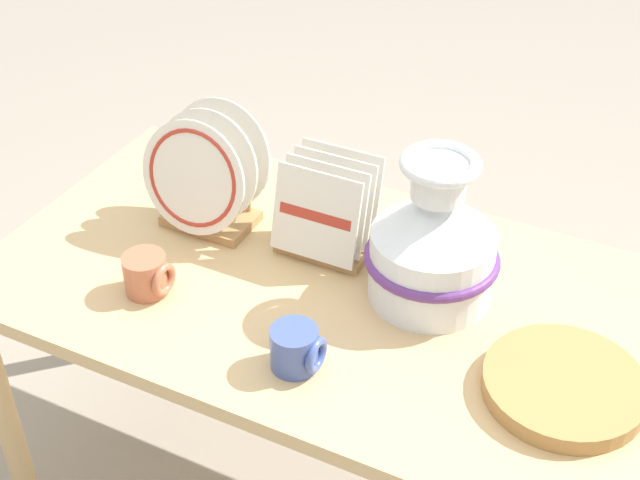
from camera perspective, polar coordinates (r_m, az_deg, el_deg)
The scene contains 7 objects.
display_table at distance 1.90m, azimuth 0.00°, elevation -4.60°, with size 1.39×0.78×0.70m.
ceramic_vase at distance 1.76m, azimuth 7.25°, elevation -0.19°, with size 0.27×0.27×0.32m.
dish_rack_round_plates at distance 1.97m, azimuth -7.38°, elevation 3.75°, with size 0.25×0.18×0.27m.
dish_rack_square_plates at distance 1.90m, azimuth 0.46°, elevation 1.45°, with size 0.20×0.16×0.21m.
wicker_charger_stack at distance 1.67m, azimuth 15.34°, elevation -8.98°, with size 0.29×0.29×0.04m.
mug_terracotta_glaze at distance 1.84m, azimuth -10.98°, elevation -2.19°, with size 0.10×0.09×0.09m.
mug_cobalt_glaze at distance 1.64m, azimuth -1.51°, elevation -6.98°, with size 0.10×0.09×0.09m.
Camera 1 is at (0.64, -1.28, 1.87)m, focal length 50.00 mm.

